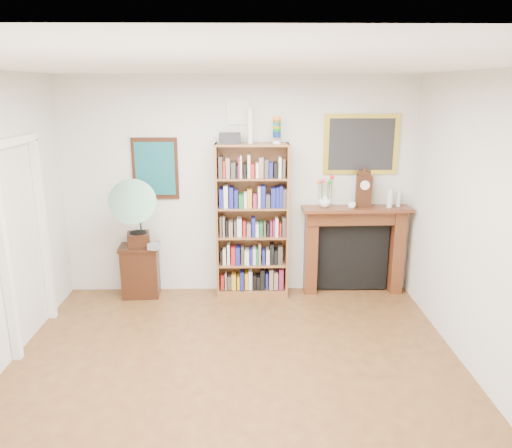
{
  "coord_description": "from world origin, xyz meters",
  "views": [
    {
      "loc": [
        0.13,
        -3.8,
        2.65
      ],
      "look_at": [
        0.21,
        1.6,
        1.16
      ],
      "focal_mm": 35.0,
      "sensor_mm": 36.0,
      "label": 1
    }
  ],
  "objects_px": {
    "side_cabinet": "(141,271)",
    "mantel_clock": "(364,190)",
    "cd_stack": "(154,246)",
    "fireplace": "(354,242)",
    "gramophone": "(134,209)",
    "flower_vase": "(325,201)",
    "bottle_left": "(390,198)",
    "teacup": "(352,205)",
    "bookshelf": "(252,213)",
    "bottle_right": "(398,199)"
  },
  "relations": [
    {
      "from": "side_cabinet",
      "to": "mantel_clock",
      "type": "distance_m",
      "value": 3.05
    },
    {
      "from": "cd_stack",
      "to": "fireplace",
      "type": "bearing_deg",
      "value": 5.32
    },
    {
      "from": "gramophone",
      "to": "mantel_clock",
      "type": "relative_size",
      "value": 1.97
    },
    {
      "from": "flower_vase",
      "to": "bottle_left",
      "type": "bearing_deg",
      "value": -2.37
    },
    {
      "from": "gramophone",
      "to": "teacup",
      "type": "bearing_deg",
      "value": -9.37
    },
    {
      "from": "teacup",
      "to": "fireplace",
      "type": "bearing_deg",
      "value": 56.62
    },
    {
      "from": "bookshelf",
      "to": "gramophone",
      "type": "distance_m",
      "value": 1.47
    },
    {
      "from": "bookshelf",
      "to": "teacup",
      "type": "bearing_deg",
      "value": -1.38
    },
    {
      "from": "bottle_left",
      "to": "cd_stack",
      "type": "bearing_deg",
      "value": -176.74
    },
    {
      "from": "bookshelf",
      "to": "fireplace",
      "type": "distance_m",
      "value": 1.4
    },
    {
      "from": "side_cabinet",
      "to": "flower_vase",
      "type": "xyz_separation_m",
      "value": [
        2.38,
        0.06,
        0.91
      ]
    },
    {
      "from": "side_cabinet",
      "to": "mantel_clock",
      "type": "xyz_separation_m",
      "value": [
        2.87,
        0.06,
        1.05
      ]
    },
    {
      "from": "flower_vase",
      "to": "bottle_right",
      "type": "distance_m",
      "value": 0.95
    },
    {
      "from": "bookshelf",
      "to": "cd_stack",
      "type": "bearing_deg",
      "value": -172.66
    },
    {
      "from": "side_cabinet",
      "to": "bookshelf",
      "type": "bearing_deg",
      "value": -3.48
    },
    {
      "from": "teacup",
      "to": "bottle_left",
      "type": "relative_size",
      "value": 0.4
    },
    {
      "from": "flower_vase",
      "to": "bottle_right",
      "type": "bearing_deg",
      "value": 1.51
    },
    {
      "from": "bookshelf",
      "to": "side_cabinet",
      "type": "distance_m",
      "value": 1.64
    },
    {
      "from": "side_cabinet",
      "to": "fireplace",
      "type": "distance_m",
      "value": 2.81
    },
    {
      "from": "mantel_clock",
      "to": "bookshelf",
      "type": "bearing_deg",
      "value": -171.77
    },
    {
      "from": "bookshelf",
      "to": "teacup",
      "type": "distance_m",
      "value": 1.26
    },
    {
      "from": "gramophone",
      "to": "fireplace",
      "type": "bearing_deg",
      "value": -7.13
    },
    {
      "from": "fireplace",
      "to": "bottle_left",
      "type": "height_order",
      "value": "bottle_left"
    },
    {
      "from": "bottle_right",
      "to": "mantel_clock",
      "type": "bearing_deg",
      "value": -176.89
    },
    {
      "from": "side_cabinet",
      "to": "bottle_left",
      "type": "xyz_separation_m",
      "value": [
        3.2,
        0.03,
        0.95
      ]
    },
    {
      "from": "teacup",
      "to": "bottle_right",
      "type": "bearing_deg",
      "value": 9.45
    },
    {
      "from": "teacup",
      "to": "flower_vase",
      "type": "bearing_deg",
      "value": 166.85
    },
    {
      "from": "gramophone",
      "to": "bookshelf",
      "type": "bearing_deg",
      "value": -5.76
    },
    {
      "from": "mantel_clock",
      "to": "gramophone",
      "type": "bearing_deg",
      "value": -169.48
    },
    {
      "from": "cd_stack",
      "to": "bottle_right",
      "type": "xyz_separation_m",
      "value": [
        3.11,
        0.23,
        0.55
      ]
    },
    {
      "from": "bookshelf",
      "to": "cd_stack",
      "type": "relative_size",
      "value": 19.02
    },
    {
      "from": "side_cabinet",
      "to": "cd_stack",
      "type": "bearing_deg",
      "value": -36.8
    },
    {
      "from": "bottle_left",
      "to": "bottle_right",
      "type": "xyz_separation_m",
      "value": [
        0.13,
        0.06,
        -0.02
      ]
    },
    {
      "from": "teacup",
      "to": "cd_stack",
      "type": "bearing_deg",
      "value": -177.1
    },
    {
      "from": "gramophone",
      "to": "teacup",
      "type": "height_order",
      "value": "gramophone"
    },
    {
      "from": "bookshelf",
      "to": "mantel_clock",
      "type": "height_order",
      "value": "bookshelf"
    },
    {
      "from": "bottle_right",
      "to": "cd_stack",
      "type": "bearing_deg",
      "value": -175.79
    },
    {
      "from": "side_cabinet",
      "to": "cd_stack",
      "type": "height_order",
      "value": "cd_stack"
    },
    {
      "from": "cd_stack",
      "to": "bottle_left",
      "type": "distance_m",
      "value": 3.04
    },
    {
      "from": "bookshelf",
      "to": "flower_vase",
      "type": "height_order",
      "value": "bookshelf"
    },
    {
      "from": "bottle_left",
      "to": "bottle_right",
      "type": "distance_m",
      "value": 0.14
    },
    {
      "from": "cd_stack",
      "to": "teacup",
      "type": "relative_size",
      "value": 1.25
    },
    {
      "from": "mantel_clock",
      "to": "fireplace",
      "type": "bearing_deg",
      "value": 162.64
    },
    {
      "from": "bottle_right",
      "to": "side_cabinet",
      "type": "bearing_deg",
      "value": -178.47
    },
    {
      "from": "flower_vase",
      "to": "teacup",
      "type": "height_order",
      "value": "flower_vase"
    },
    {
      "from": "side_cabinet",
      "to": "bottle_right",
      "type": "height_order",
      "value": "bottle_right"
    },
    {
      "from": "bottle_right",
      "to": "bottle_left",
      "type": "bearing_deg",
      "value": -155.22
    },
    {
      "from": "teacup",
      "to": "bottle_left",
      "type": "xyz_separation_m",
      "value": [
        0.49,
        0.04,
        0.08
      ]
    },
    {
      "from": "mantel_clock",
      "to": "side_cabinet",
      "type": "bearing_deg",
      "value": -172.35
    },
    {
      "from": "mantel_clock",
      "to": "flower_vase",
      "type": "xyz_separation_m",
      "value": [
        -0.49,
        0.0,
        -0.14
      ]
    }
  ]
}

